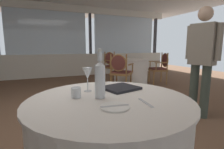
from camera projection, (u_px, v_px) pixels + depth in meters
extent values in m
plane|color=brown|center=(69.00, 123.00, 2.50)|extent=(14.57, 14.57, 0.00)
cube|color=silver|center=(50.00, 66.00, 6.25)|extent=(9.95, 0.12, 0.85)
cube|color=silver|center=(46.00, 6.00, 5.91)|extent=(9.95, 0.12, 0.25)
cube|color=silver|center=(48.00, 33.00, 6.07)|extent=(2.74, 0.02, 1.55)
cube|color=silver|center=(125.00, 35.00, 7.28)|extent=(2.74, 0.02, 1.55)
cube|color=#333338|center=(90.00, 34.00, 6.66)|extent=(0.08, 0.14, 1.55)
cube|color=#333338|center=(155.00, 36.00, 7.87)|extent=(0.08, 0.14, 1.55)
cylinder|color=white|center=(110.00, 99.00, 1.19)|extent=(1.15, 1.15, 0.02)
cylinder|color=white|center=(110.00, 148.00, 1.25)|extent=(1.11, 1.11, 0.73)
cylinder|color=white|center=(115.00, 107.00, 1.00)|extent=(0.18, 0.18, 0.01)
cube|color=silver|center=(115.00, 106.00, 1.00)|extent=(0.17, 0.05, 0.00)
cube|color=silver|center=(146.00, 103.00, 1.08)|extent=(0.04, 0.18, 0.00)
cylinder|color=white|center=(100.00, 82.00, 1.18)|extent=(0.07, 0.07, 0.23)
cone|color=white|center=(100.00, 63.00, 1.16)|extent=(0.07, 0.07, 0.03)
cylinder|color=white|center=(100.00, 57.00, 1.15)|extent=(0.03, 0.03, 0.06)
sphere|color=silver|center=(100.00, 51.00, 1.14)|extent=(0.03, 0.03, 0.03)
cylinder|color=white|center=(88.00, 91.00, 1.37)|extent=(0.06, 0.06, 0.00)
cylinder|color=white|center=(88.00, 85.00, 1.36)|extent=(0.01, 0.01, 0.10)
cone|color=white|center=(87.00, 74.00, 1.35)|extent=(0.08, 0.08, 0.09)
cylinder|color=white|center=(76.00, 92.00, 1.20)|extent=(0.07, 0.07, 0.07)
cube|color=black|center=(120.00, 88.00, 1.44)|extent=(0.33, 0.31, 0.02)
cylinder|color=white|center=(131.00, 60.00, 5.02)|extent=(1.03, 1.03, 0.02)
cylinder|color=white|center=(131.00, 72.00, 5.08)|extent=(1.00, 1.00, 0.73)
cube|color=olive|center=(113.00, 67.00, 5.74)|extent=(0.56, 0.56, 0.05)
cube|color=brown|center=(113.00, 66.00, 5.74)|extent=(0.51, 0.51, 0.04)
cylinder|color=olive|center=(121.00, 74.00, 5.74)|extent=(0.04, 0.04, 0.41)
cylinder|color=olive|center=(112.00, 75.00, 5.50)|extent=(0.04, 0.04, 0.41)
cylinder|color=olive|center=(114.00, 73.00, 6.06)|extent=(0.04, 0.04, 0.41)
cylinder|color=olive|center=(105.00, 74.00, 5.82)|extent=(0.04, 0.04, 0.41)
cylinder|color=olive|center=(114.00, 59.00, 5.98)|extent=(0.04, 0.04, 0.49)
cylinder|color=olive|center=(105.00, 59.00, 5.74)|extent=(0.04, 0.04, 0.49)
ellipsoid|color=brown|center=(109.00, 58.00, 5.86)|extent=(0.39, 0.15, 0.42)
torus|color=olive|center=(109.00, 58.00, 5.86)|extent=(0.42, 0.14, 0.43)
cube|color=olive|center=(119.00, 60.00, 5.84)|extent=(0.13, 0.37, 0.03)
cylinder|color=olive|center=(122.00, 63.00, 5.74)|extent=(0.03, 0.03, 0.22)
cube|color=olive|center=(108.00, 60.00, 5.54)|extent=(0.13, 0.37, 0.03)
cylinder|color=olive|center=(110.00, 64.00, 5.44)|extent=(0.03, 0.03, 0.22)
cube|color=olive|center=(121.00, 74.00, 4.29)|extent=(0.65, 0.65, 0.05)
cube|color=brown|center=(121.00, 72.00, 4.29)|extent=(0.60, 0.60, 0.04)
cylinder|color=olive|center=(117.00, 81.00, 4.59)|extent=(0.04, 0.04, 0.42)
cylinder|color=olive|center=(131.00, 82.00, 4.44)|extent=(0.04, 0.04, 0.42)
cylinder|color=olive|center=(111.00, 84.00, 4.22)|extent=(0.04, 0.04, 0.42)
cylinder|color=olive|center=(126.00, 85.00, 4.07)|extent=(0.04, 0.04, 0.42)
cylinder|color=olive|center=(111.00, 64.00, 4.14)|extent=(0.04, 0.04, 0.48)
cylinder|color=olive|center=(126.00, 64.00, 3.99)|extent=(0.04, 0.04, 0.48)
ellipsoid|color=brown|center=(118.00, 63.00, 4.05)|extent=(0.31, 0.31, 0.40)
torus|color=olive|center=(118.00, 63.00, 4.05)|extent=(0.31, 0.32, 0.41)
cube|color=olive|center=(112.00, 64.00, 4.37)|extent=(0.29, 0.28, 0.03)
cylinder|color=olive|center=(114.00, 67.00, 4.51)|extent=(0.03, 0.03, 0.22)
cube|color=olive|center=(131.00, 64.00, 4.18)|extent=(0.29, 0.28, 0.03)
cylinder|color=olive|center=(133.00, 68.00, 4.32)|extent=(0.03, 0.03, 0.22)
cube|color=olive|center=(158.00, 70.00, 5.18)|extent=(0.57, 0.57, 0.05)
cube|color=brown|center=(158.00, 69.00, 5.18)|extent=(0.52, 0.52, 0.04)
cylinder|color=olive|center=(154.00, 78.00, 5.00)|extent=(0.04, 0.04, 0.39)
cylinder|color=olive|center=(149.00, 76.00, 5.39)|extent=(0.04, 0.04, 0.39)
cylinder|color=olive|center=(167.00, 78.00, 5.05)|extent=(0.04, 0.04, 0.39)
cylinder|color=olive|center=(161.00, 76.00, 5.44)|extent=(0.04, 0.04, 0.39)
cylinder|color=olive|center=(167.00, 61.00, 4.97)|extent=(0.04, 0.04, 0.50)
cylinder|color=olive|center=(162.00, 60.00, 5.36)|extent=(0.04, 0.04, 0.50)
ellipsoid|color=brown|center=(165.00, 60.00, 5.16)|extent=(0.15, 0.39, 0.42)
torus|color=olive|center=(165.00, 60.00, 5.16)|extent=(0.15, 0.42, 0.43)
cube|color=olive|center=(161.00, 63.00, 4.90)|extent=(0.36, 0.13, 0.03)
cylinder|color=olive|center=(156.00, 67.00, 4.90)|extent=(0.03, 0.03, 0.22)
cube|color=olive|center=(154.00, 61.00, 5.39)|extent=(0.36, 0.13, 0.03)
cylinder|color=olive|center=(150.00, 65.00, 5.39)|extent=(0.03, 0.03, 0.22)
cylinder|color=#424C42|center=(205.00, 92.00, 2.64)|extent=(0.13, 0.13, 0.84)
cylinder|color=#424C42|center=(194.00, 90.00, 2.78)|extent=(0.13, 0.13, 0.84)
cube|color=gray|center=(203.00, 44.00, 2.59)|extent=(0.28, 0.40, 0.63)
sphere|color=beige|center=(206.00, 14.00, 2.52)|extent=(0.22, 0.22, 0.22)
cylinder|color=gray|center=(219.00, 42.00, 2.41)|extent=(0.09, 0.09, 0.53)
cylinder|color=gray|center=(189.00, 43.00, 2.76)|extent=(0.09, 0.09, 0.53)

